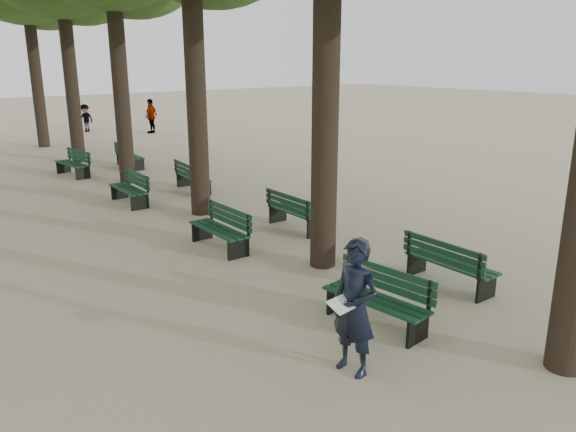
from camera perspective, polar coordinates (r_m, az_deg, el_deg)
ground at (r=8.65m, az=9.36°, el=-12.70°), size 120.00×120.00×0.00m
bench_left_0 at (r=9.05m, az=8.87°, el=-9.40°), size 0.76×1.85×0.92m
bench_left_1 at (r=12.49m, az=-6.99°, el=-2.13°), size 0.59×1.81×0.92m
bench_left_2 at (r=16.83m, az=-15.84°, el=2.08°), size 0.63×1.82×0.92m
bench_left_3 at (r=21.49m, az=-21.02°, el=4.52°), size 0.78×1.85×0.92m
bench_right_0 at (r=10.84m, az=16.12°, el=-5.50°), size 0.61×1.81×0.92m
bench_right_1 at (r=13.82m, az=0.84°, el=-0.25°), size 0.63×1.82×0.92m
bench_right_2 at (r=18.05m, az=-9.59°, el=3.37°), size 0.78×1.85×0.92m
bench_right_3 at (r=22.49m, az=-15.73°, el=5.45°), size 0.67×1.83×0.92m
man_with_map at (r=7.50m, az=6.79°, el=-9.21°), size 0.68×0.80×1.88m
pedestrian_b at (r=34.24m, az=-19.88°, el=9.34°), size 0.78×1.01×1.54m
pedestrian_c at (r=32.56m, az=-13.72°, el=9.84°), size 1.12×0.95×1.89m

